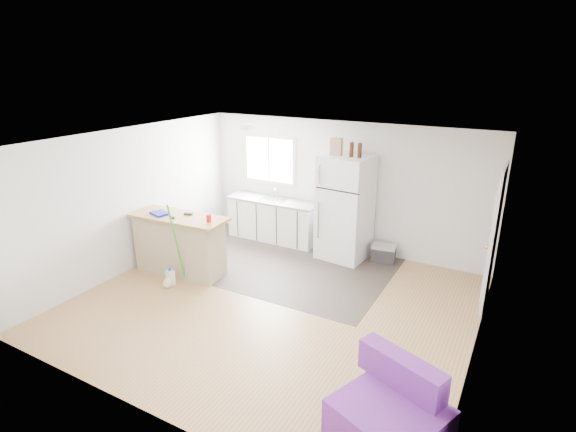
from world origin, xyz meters
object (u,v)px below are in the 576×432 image
Objects in this scene: peninsula at (180,244)px; cardboard_box at (336,147)px; refrigerator at (345,208)px; red_cup at (209,218)px; kitchen_cabinets at (273,219)px; mop at (170,274)px; blue_tray at (160,213)px; cleaner_jug at (170,277)px; purple_seat at (391,415)px; bottle_left at (352,150)px; cooler at (384,253)px; bottle_right at (360,150)px.

peninsula is 5.58× the size of cardboard_box.
refrigerator is 2.45m from red_cup.
kitchen_cabinets is 15.57× the size of red_cup.
mop is (-0.39, -2.55, -0.19)m from kitchen_cabinets.
blue_tray is (-2.46, -2.02, 0.09)m from refrigerator.
kitchen_cabinets is 6.23× the size of blue_tray.
mop reaches higher than cleaner_jug.
refrigerator is at bearing 37.10° from mop.
peninsula is 0.85m from red_cup.
bottle_left reaches higher than purple_seat.
purple_seat is (1.28, -3.85, 0.11)m from cooler.
cooler is at bearing 34.01° from blue_tray.
blue_tray is at bearing -143.97° from bottle_right.
cardboard_box reaches higher than peninsula.
kitchen_cabinets reaches higher than peninsula.
bottle_left is at bearing 62.59° from cleaner_jug.
bottle_right is at bearing -5.72° from kitchen_cabinets.
mop is 1.04m from blue_tray.
bottle_right is at bearing 137.01° from purple_seat.
bottle_left is at bearing -6.17° from kitchen_cabinets.
mop is at bearing -132.53° from bottle_right.
red_cup is 2.63m from bottle_left.
mop is at bearing -123.34° from refrigerator.
peninsula reaches higher than cleaner_jug.
cleaner_jug is (-0.44, -2.49, -0.30)m from kitchen_cabinets.
purple_seat is at bearing -47.47° from kitchen_cabinets.
cardboard_box is (1.37, -0.18, 1.59)m from kitchen_cabinets.
cardboard_box is at bearing 40.66° from blue_tray.
bottle_right is at bearing 0.78° from cardboard_box.
cardboard_box reaches higher than blue_tray.
mop is 5.68× the size of bottle_right.
mop is 11.84× the size of red_cup.
peninsula reaches higher than cooler.
kitchen_cabinets is 2.11m from cardboard_box.
red_cup is (0.43, 0.52, 0.84)m from mop.
cooler is (2.87, 2.06, -0.35)m from peninsula.
mop is at bearing -98.88° from kitchen_cabinets.
cooler is 3.93m from blue_tray.
bottle_left is (2.03, 2.38, 1.76)m from mop.
cardboard_box is 0.42m from bottle_right.
cleaner_jug is (-2.71, -2.50, -0.04)m from cooler.
bottle_left is at bearing -171.36° from cooler.
refrigerator is 15.58× the size of red_cup.
purple_seat is 0.81× the size of mop.
cooler is 3.69m from cleaner_jug.
cleaner_jug is at bearing -124.75° from refrigerator.
cardboard_box reaches higher than mop.
red_cup is at bearing 6.02° from blue_tray.
red_cup is at bearing -145.07° from cooler.
purple_seat is at bearing -4.16° from cleaner_jug.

